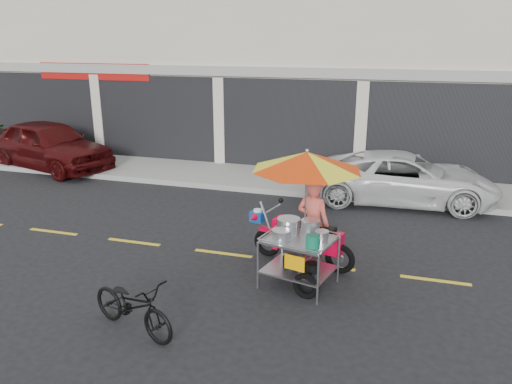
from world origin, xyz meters
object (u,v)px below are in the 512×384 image
(white_pickup, at_px, (405,178))
(near_bicycle, at_px, (133,305))
(maroon_sedan, at_px, (50,145))
(food_vendor_rig, at_px, (307,197))

(white_pickup, height_order, near_bicycle, white_pickup)
(maroon_sedan, height_order, food_vendor_rig, food_vendor_rig)
(near_bicycle, bearing_deg, maroon_sedan, 63.62)
(near_bicycle, height_order, food_vendor_rig, food_vendor_rig)
(maroon_sedan, height_order, white_pickup, maroon_sedan)
(white_pickup, bearing_deg, food_vendor_rig, 158.80)
(white_pickup, distance_m, near_bicycle, 8.21)
(white_pickup, relative_size, near_bicycle, 2.87)
(white_pickup, bearing_deg, near_bicycle, 150.43)
(white_pickup, xyz_separation_m, food_vendor_rig, (-1.61, -4.94, 0.87))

